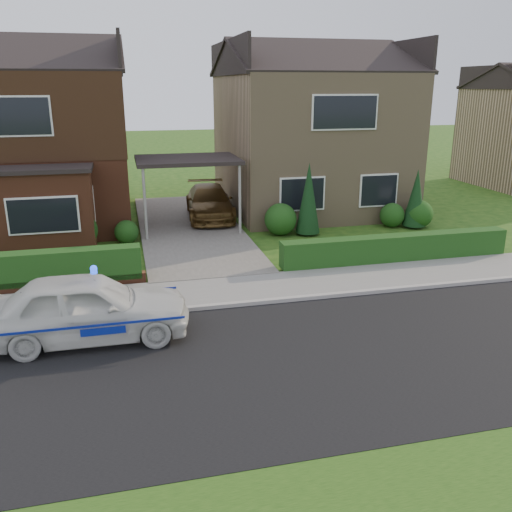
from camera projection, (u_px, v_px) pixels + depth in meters
name	position (u px, v px, depth m)	size (l,w,h in m)	color
ground	(258.00, 365.00, 10.86)	(120.00, 120.00, 0.00)	#1C4512
road	(258.00, 365.00, 10.86)	(60.00, 6.00, 0.02)	black
kerb	(229.00, 305.00, 13.67)	(60.00, 0.16, 0.12)	#9E9993
sidewalk	(222.00, 291.00, 14.65)	(60.00, 2.00, 0.10)	slate
driveway	(190.00, 228.00, 21.03)	(3.80, 12.00, 0.12)	#666059
house_left	(30.00, 126.00, 21.28)	(7.50, 9.53, 7.25)	brown
house_right	(309.00, 125.00, 24.03)	(7.50, 8.06, 7.25)	#A08562
carport_link	(187.00, 161.00, 20.21)	(3.80, 3.00, 2.77)	black
hedge_left	(1.00, 293.00, 14.60)	(7.50, 0.55, 0.90)	#183E13
hedge_right	(395.00, 263.00, 17.13)	(7.50, 0.55, 0.80)	#183E13
shrub_left_mid	(78.00, 230.00, 18.37)	(1.32, 1.32, 1.32)	#183E13
shrub_left_near	(127.00, 232.00, 19.08)	(0.84, 0.84, 0.84)	#183E13
shrub_right_near	(281.00, 219.00, 20.11)	(1.20, 1.20, 1.20)	#183E13
shrub_right_mid	(392.00, 215.00, 21.28)	(0.96, 0.96, 0.96)	#183E13
shrub_right_far	(419.00, 214.00, 21.22)	(1.08, 1.08, 1.08)	#183E13
conifer_a	(308.00, 201.00, 19.94)	(0.90, 0.90, 2.60)	black
conifer_b	(416.00, 200.00, 21.00)	(0.90, 0.90, 2.20)	black
police_car	(87.00, 308.00, 11.75)	(4.04, 4.41, 1.66)	silver
driveway_car	(209.00, 202.00, 22.28)	(1.80, 4.44, 1.29)	brown
potted_plant_b	(125.00, 266.00, 15.75)	(0.39, 0.31, 0.70)	gray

